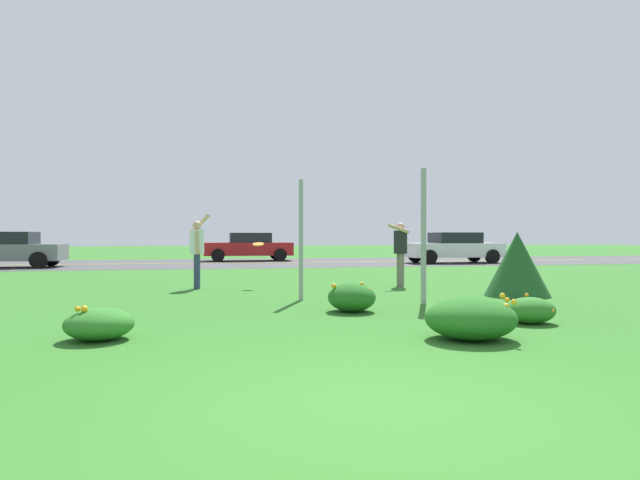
# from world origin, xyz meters

# --- Properties ---
(ground_plane) EXTENTS (120.00, 120.00, 0.00)m
(ground_plane) POSITION_xyz_m (0.00, 11.23, 0.00)
(ground_plane) COLOR #2D6B23
(highway_strip) EXTENTS (120.00, 9.41, 0.01)m
(highway_strip) POSITION_xyz_m (0.00, 22.47, 0.00)
(highway_strip) COLOR #424244
(highway_strip) RESTS_ON ground
(highway_center_stripe) EXTENTS (120.00, 0.16, 0.00)m
(highway_center_stripe) POSITION_xyz_m (0.00, 22.47, 0.01)
(highway_center_stripe) COLOR yellow
(highway_center_stripe) RESTS_ON ground
(daylily_clump_mid_center) EXTENTS (0.82, 0.80, 0.44)m
(daylily_clump_mid_center) POSITION_xyz_m (-2.46, 3.32, 0.19)
(daylily_clump_mid_center) COLOR #2D7526
(daylily_clump_mid_center) RESTS_ON ground
(daylily_clump_front_center) EXTENTS (1.12, 1.04, 0.56)m
(daylily_clump_front_center) POSITION_xyz_m (1.99, 2.45, 0.26)
(daylily_clump_front_center) COLOR #23661E
(daylily_clump_front_center) RESTS_ON ground
(daylily_clump_near_camera) EXTENTS (0.74, 0.62, 0.43)m
(daylily_clump_near_camera) POSITION_xyz_m (3.42, 3.41, 0.19)
(daylily_clump_near_camera) COLOR #2D7526
(daylily_clump_near_camera) RESTS_ON ground
(daylily_clump_front_left) EXTENTS (0.80, 0.86, 0.50)m
(daylily_clump_front_left) POSITION_xyz_m (1.20, 5.13, 0.24)
(daylily_clump_front_left) COLOR #23661E
(daylily_clump_front_left) RESTS_ON ground
(sign_post_near_path) EXTENTS (0.07, 0.10, 2.38)m
(sign_post_near_path) POSITION_xyz_m (0.63, 6.89, 1.19)
(sign_post_near_path) COLOR #93969B
(sign_post_near_path) RESTS_ON ground
(sign_post_by_roadside) EXTENTS (0.07, 0.10, 2.53)m
(sign_post_by_roadside) POSITION_xyz_m (2.77, 5.85, 1.26)
(sign_post_by_roadside) COLOR #93969B
(sign_post_by_roadside) RESTS_ON ground
(evergreen_shrub_side) EXTENTS (1.35, 1.35, 1.36)m
(evergreen_shrub_side) POSITION_xyz_m (5.21, 6.68, 0.68)
(evergreen_shrub_side) COLOR #1E5123
(evergreen_shrub_side) RESTS_ON ground
(person_thrower_white_shirt) EXTENTS (0.49, 0.50, 1.82)m
(person_thrower_white_shirt) POSITION_xyz_m (-1.43, 9.72, 0.99)
(person_thrower_white_shirt) COLOR silver
(person_thrower_white_shirt) RESTS_ON ground
(person_catcher_dark_shirt) EXTENTS (0.56, 0.50, 1.62)m
(person_catcher_dark_shirt) POSITION_xyz_m (3.61, 9.41, 0.97)
(person_catcher_dark_shirt) COLOR #232328
(person_catcher_dark_shirt) RESTS_ON ground
(frisbee_orange) EXTENTS (0.28, 0.27, 0.11)m
(frisbee_orange) POSITION_xyz_m (0.04, 9.76, 1.07)
(frisbee_orange) COLOR orange
(car_white_leftmost) EXTENTS (4.50, 2.00, 1.45)m
(car_white_leftmost) POSITION_xyz_m (10.24, 20.35, 0.74)
(car_white_leftmost) COLOR silver
(car_white_leftmost) RESTS_ON ground
(car_red_center_left) EXTENTS (4.50, 2.00, 1.45)m
(car_red_center_left) POSITION_xyz_m (0.85, 24.58, 0.74)
(car_red_center_left) COLOR maroon
(car_red_center_left) RESTS_ON ground
(car_gray_center_right) EXTENTS (4.50, 2.00, 1.45)m
(car_gray_center_right) POSITION_xyz_m (-9.26, 20.35, 0.74)
(car_gray_center_right) COLOR slate
(car_gray_center_right) RESTS_ON ground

